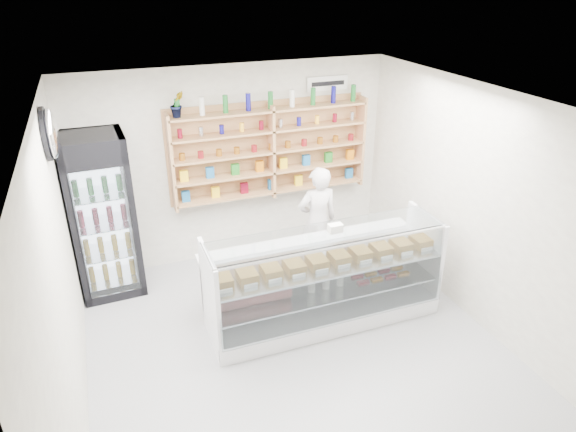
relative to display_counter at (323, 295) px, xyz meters
name	(u,v)px	position (x,y,z in m)	size (l,w,h in m)	color
room	(301,244)	(-0.51, -0.50, 1.06)	(5.00, 5.00, 5.00)	#9F9FA4
display_counter	(323,295)	(0.00, 0.00, 0.00)	(2.80, 0.84, 1.22)	white
shop_worker	(317,221)	(0.39, 1.08, 0.44)	(0.57, 0.37, 1.56)	silver
drinks_cooler	(103,216)	(-2.36, 1.64, 0.74)	(0.80, 0.78, 2.14)	black
wall_shelving	(271,151)	(-0.01, 1.84, 1.25)	(2.84, 0.28, 1.33)	tan
potted_plant	(177,104)	(-1.26, 1.84, 2.02)	(0.19, 0.15, 0.34)	#1E6626
security_mirror	(51,133)	(-2.68, 0.70, 2.11)	(0.15, 0.50, 0.50)	silver
wall_sign	(327,83)	(0.89, 1.97, 2.11)	(0.62, 0.03, 0.20)	white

